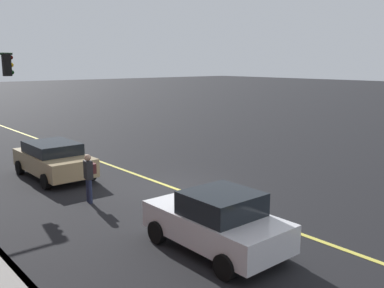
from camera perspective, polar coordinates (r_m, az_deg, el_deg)
ground at (r=16.45m, az=-2.64°, el=-5.87°), size 200.00×200.00×0.00m
lane_stripe_center at (r=16.45m, az=-2.64°, el=-5.85°), size 80.00×0.16×0.01m
car_white at (r=10.98m, az=3.32°, el=-10.23°), size 3.89×2.02×1.58m
car_tan at (r=18.63m, az=-18.05°, el=-1.92°), size 4.34×2.10×1.48m
pedestrian_with_backpack at (r=14.92m, az=-13.62°, el=-3.99°), size 0.43×0.41×1.69m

